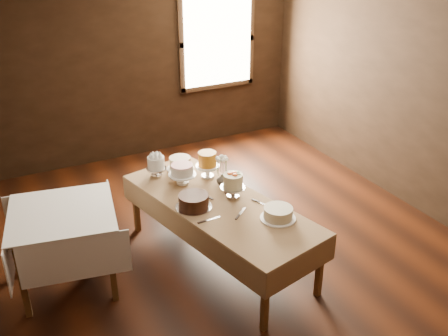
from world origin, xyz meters
TOP-DOWN VIEW (x-y plane):
  - floor at (0.00, 0.00)m, footprint 5.00×6.00m
  - wall_back at (0.00, 3.00)m, footprint 5.00×0.02m
  - wall_right at (2.50, 0.00)m, footprint 0.02×6.00m
  - window at (1.30, 2.94)m, footprint 1.10×0.05m
  - display_table at (-0.17, -0.01)m, footprint 1.37×2.40m
  - side_table at (-1.63, 0.33)m, footprint 1.11×1.11m
  - cake_meringue at (-0.51, 0.83)m, footprint 0.22×0.22m
  - cake_speckled at (-0.22, 0.86)m, footprint 0.31×0.31m
  - cake_lattice at (-0.33, 0.53)m, footprint 0.34×0.34m
  - cake_caramel at (-0.02, 0.55)m, footprint 0.27×0.27m
  - cake_chocolate at (-0.43, 0.01)m, footprint 0.40×0.40m
  - cake_flowers at (0.01, 0.03)m, footprint 0.26×0.26m
  - cake_cream at (0.19, -0.55)m, footprint 0.37×0.37m
  - cake_server_a at (-0.05, -0.28)m, footprint 0.20×0.17m
  - cake_server_b at (0.22, -0.27)m, footprint 0.12×0.23m
  - cake_server_c at (-0.26, 0.21)m, footprint 0.11×0.23m
  - cake_server_d at (0.02, 0.26)m, footprint 0.09×0.24m
  - cake_server_e at (-0.36, -0.27)m, footprint 0.24×0.04m
  - flower_vase at (0.03, 0.31)m, footprint 0.16×0.16m
  - flower_bouquet at (0.03, 0.31)m, footprint 0.14×0.14m

SIDE VIEW (x-z plane):
  - floor at x=0.00m, z-range -0.01..0.01m
  - display_table at x=-0.17m, z-range 0.30..1.00m
  - cake_server_a at x=-0.05m, z-range 0.70..0.70m
  - cake_server_b at x=0.22m, z-range 0.70..0.70m
  - cake_server_c at x=-0.26m, z-range 0.70..0.70m
  - cake_server_d at x=0.02m, z-range 0.70..0.70m
  - cake_server_e at x=-0.36m, z-range 0.70..0.70m
  - side_table at x=-1.63m, z-range 0.31..1.12m
  - cake_cream at x=0.19m, z-range 0.69..0.81m
  - flower_vase at x=0.03m, z-range 0.70..0.82m
  - cake_chocolate at x=-0.43m, z-range 0.69..0.83m
  - cake_speckled at x=-0.22m, z-range 0.69..0.84m
  - cake_lattice at x=-0.33m, z-range 0.69..0.91m
  - cake_meringue at x=-0.51m, z-range 0.69..0.92m
  - cake_flowers at x=0.01m, z-range 0.68..0.94m
  - cake_caramel at x=-0.02m, z-range 0.68..0.98m
  - flower_bouquet at x=0.03m, z-range 0.84..1.04m
  - wall_back at x=0.00m, z-range 0.00..2.80m
  - wall_right at x=2.50m, z-range 0.00..2.80m
  - window at x=1.30m, z-range 0.95..2.25m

